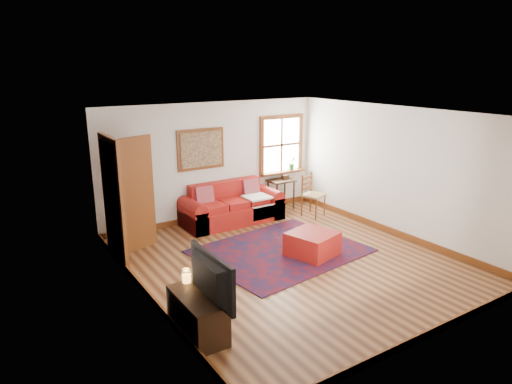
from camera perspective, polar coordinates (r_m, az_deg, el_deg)
ground at (r=7.88m, az=4.30°, el=-8.62°), size 5.50×5.50×0.00m
room_envelope at (r=7.37m, az=4.48°, el=3.22°), size 5.04×5.54×2.52m
window at (r=10.60m, az=3.37°, el=5.16°), size 1.18×0.20×1.38m
doorway at (r=8.09m, az=-16.03°, el=-0.48°), size 0.89×1.08×2.14m
framed_artwork at (r=9.51m, az=-6.89°, el=5.32°), size 1.05×0.07×0.85m
persian_rug at (r=8.26m, az=3.07°, el=-7.35°), size 3.02×2.54×0.02m
red_leather_sofa at (r=9.70m, az=-3.10°, el=-2.13°), size 2.13×0.88×0.83m
red_ottoman at (r=8.07m, az=7.05°, el=-6.46°), size 0.91×0.91×0.42m
side_table at (r=10.48m, az=3.16°, el=0.88°), size 0.58×0.43×0.69m
ladder_back_chair at (r=10.10m, az=6.93°, el=-0.13°), size 0.56×0.55×0.94m
media_cabinet at (r=5.85m, az=-7.33°, el=-15.02°), size 0.42×0.94×0.52m
television at (r=5.45m, az=-6.52°, el=-10.74°), size 0.14×1.04×0.60m
candle_hurricane at (r=6.03m, az=-8.68°, el=-10.39°), size 0.12×0.12×0.18m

